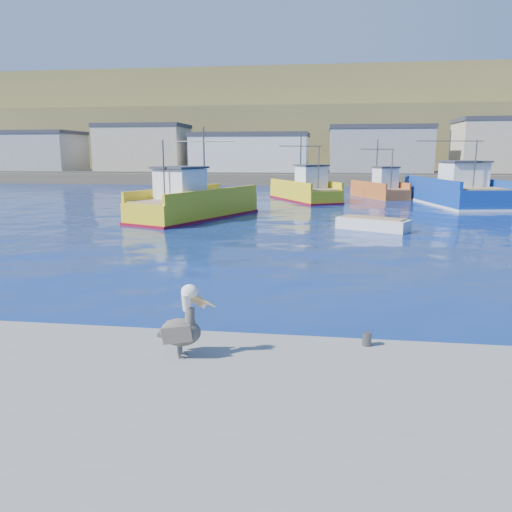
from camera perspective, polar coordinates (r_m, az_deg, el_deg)
The scene contains 10 objects.
ground at distance 14.81m, azimuth -0.31°, elevation -6.51°, with size 260.00×260.00×0.00m, color #071752.
dock_bollards at distance 11.34m, azimuth 0.24°, elevation -8.85°, with size 36.20×0.20×0.30m.
far_shore at distance 123.22m, azimuth 7.18°, elevation 13.68°, with size 200.00×81.00×24.00m.
trawler_yellow_a at distance 36.18m, azimuth -7.17°, elevation 5.94°, with size 7.87×11.82×6.51m.
trawler_yellow_b at distance 49.33m, azimuth 5.68°, elevation 7.42°, with size 7.62×10.24×6.33m.
trawler_blue at distance 49.16m, azimuth 21.65°, elevation 6.85°, with size 7.00×13.80×6.75m.
boat_orange at distance 53.87m, azimuth 14.05°, elevation 7.52°, with size 5.65×8.04×5.98m.
skiff_mid at distance 31.32m, azimuth 13.20°, elevation 3.47°, with size 4.50×3.33×0.93m.
skiff_far at distance 56.72m, azimuth 22.94°, elevation 6.46°, with size 3.49×4.83×1.00m.
pelican at distance 10.40m, azimuth -8.39°, elevation -7.93°, with size 1.25×0.57×1.54m.
Camera 1 is at (2.01, -13.92, 4.64)m, focal length 35.00 mm.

